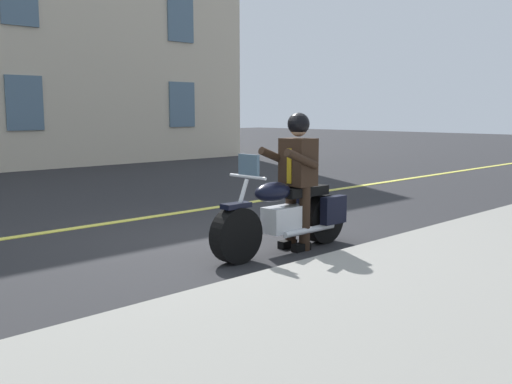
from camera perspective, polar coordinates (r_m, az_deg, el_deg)
ground_plane at (r=8.04m, az=-4.69°, el=-4.70°), size 80.00×80.00×0.00m
lane_center_stripe at (r=9.64m, az=-12.26°, el=-2.71°), size 60.00×0.16×0.01m
motorcycle_main at (r=7.29m, az=3.05°, el=-2.37°), size 2.21×0.60×1.26m
rider_main at (r=7.35m, az=4.08°, el=2.30°), size 0.62×0.55×1.74m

